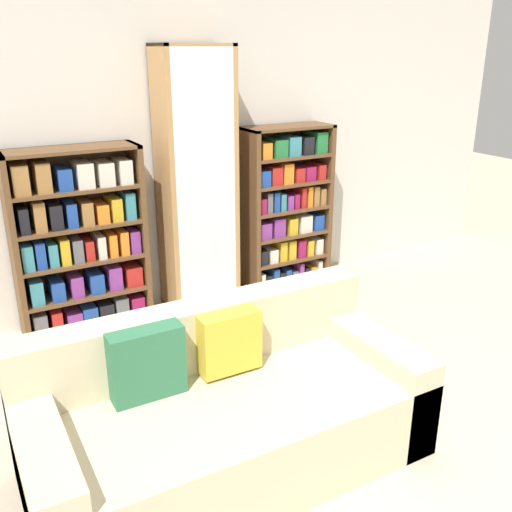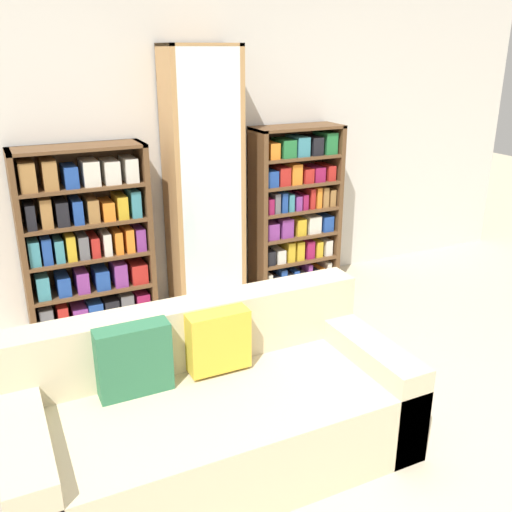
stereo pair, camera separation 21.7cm
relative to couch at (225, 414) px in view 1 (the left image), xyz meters
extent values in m
plane|color=beige|center=(0.58, -0.38, -0.28)|extent=(16.00, 16.00, 0.00)
cube|color=beige|center=(0.58, 2.07, 1.07)|extent=(6.89, 0.06, 2.70)
cube|color=beige|center=(0.00, -0.05, -0.07)|extent=(1.97, 0.90, 0.42)
cube|color=beige|center=(0.00, 0.30, 0.32)|extent=(1.97, 0.20, 0.35)
cube|color=beige|center=(-0.88, -0.05, -0.01)|extent=(0.20, 0.90, 0.54)
cube|color=beige|center=(0.89, -0.05, -0.01)|extent=(0.20, 0.90, 0.54)
cube|color=#2D6B47|center=(-0.34, 0.14, 0.32)|extent=(0.36, 0.12, 0.36)
cube|color=gold|center=(0.10, 0.14, 0.32)|extent=(0.32, 0.12, 0.32)
cube|color=brown|center=(-0.70, 1.86, 0.41)|extent=(0.04, 0.32, 1.38)
cube|color=brown|center=(0.20, 1.86, 0.41)|extent=(0.04, 0.32, 1.38)
cube|color=brown|center=(-0.25, 1.86, 1.09)|extent=(0.94, 0.32, 0.02)
cube|color=brown|center=(-0.25, 1.86, -0.26)|extent=(0.94, 0.32, 0.02)
cube|color=brown|center=(-0.25, 2.02, 0.41)|extent=(0.94, 0.01, 1.38)
cube|color=brown|center=(-0.25, 1.86, 0.01)|extent=(0.86, 0.32, 0.02)
cube|color=brown|center=(-0.25, 1.86, 0.28)|extent=(0.86, 0.32, 0.02)
cube|color=brown|center=(-0.25, 1.86, 0.54)|extent=(0.86, 0.32, 0.02)
cube|color=brown|center=(-0.25, 1.86, 0.81)|extent=(0.86, 0.32, 0.02)
cube|color=#5B5B60|center=(-0.61, 1.85, -0.15)|extent=(0.10, 0.24, 0.20)
cube|color=#AD231E|center=(-0.49, 1.85, -0.16)|extent=(0.07, 0.24, 0.20)
cube|color=#7A3384|center=(-0.37, 1.85, -0.18)|extent=(0.11, 0.24, 0.15)
cube|color=#1E4293|center=(-0.25, 1.85, -0.17)|extent=(0.11, 0.24, 0.17)
cube|color=black|center=(-0.13, 1.85, -0.17)|extent=(0.11, 0.24, 0.17)
cube|color=#5B5B60|center=(-0.01, 1.85, -0.15)|extent=(0.10, 0.24, 0.20)
cube|color=#8E1947|center=(0.11, 1.85, -0.16)|extent=(0.10, 0.24, 0.18)
cube|color=teal|center=(-0.60, 1.85, 0.11)|extent=(0.09, 0.24, 0.18)
cube|color=#1E4293|center=(-0.46, 1.85, 0.09)|extent=(0.09, 0.24, 0.14)
cube|color=#7A3384|center=(-0.32, 1.85, 0.10)|extent=(0.09, 0.24, 0.16)
cube|color=#1E4293|center=(-0.18, 1.85, 0.10)|extent=(0.10, 0.24, 0.15)
cube|color=#7A3384|center=(-0.04, 1.85, 0.12)|extent=(0.10, 0.24, 0.18)
cube|color=#AD231E|center=(0.10, 1.85, 0.10)|extent=(0.12, 0.24, 0.15)
cube|color=teal|center=(-0.63, 1.85, 0.38)|extent=(0.07, 0.24, 0.18)
cube|color=#1E4293|center=(-0.54, 1.85, 0.39)|extent=(0.06, 0.24, 0.19)
cube|color=teal|center=(-0.46, 1.85, 0.37)|extent=(0.06, 0.24, 0.17)
cube|color=gold|center=(-0.38, 1.85, 0.38)|extent=(0.06, 0.24, 0.19)
cube|color=#5B5B60|center=(-0.29, 1.85, 0.38)|extent=(0.07, 0.24, 0.17)
cube|color=#AD231E|center=(-0.21, 1.85, 0.36)|extent=(0.06, 0.24, 0.15)
cube|color=beige|center=(-0.12, 1.85, 0.37)|extent=(0.06, 0.24, 0.17)
cube|color=orange|center=(-0.03, 1.85, 0.37)|extent=(0.05, 0.24, 0.17)
cube|color=orange|center=(0.05, 1.85, 0.38)|extent=(0.06, 0.24, 0.18)
cube|color=#7A3384|center=(0.13, 1.85, 0.38)|extent=(0.07, 0.24, 0.17)
cube|color=black|center=(-0.62, 1.85, 0.64)|extent=(0.06, 0.24, 0.18)
cube|color=olive|center=(-0.51, 1.85, 0.66)|extent=(0.08, 0.24, 0.21)
cube|color=black|center=(-0.41, 1.85, 0.64)|extent=(0.08, 0.24, 0.18)
cube|color=#1E4293|center=(-0.30, 1.85, 0.64)|extent=(0.07, 0.24, 0.17)
cube|color=olive|center=(-0.19, 1.85, 0.64)|extent=(0.08, 0.24, 0.17)
cube|color=orange|center=(-0.09, 1.85, 0.62)|extent=(0.08, 0.24, 0.13)
cube|color=gold|center=(0.02, 1.85, 0.64)|extent=(0.08, 0.24, 0.17)
cube|color=teal|center=(0.12, 1.85, 0.65)|extent=(0.07, 0.24, 0.20)
cube|color=olive|center=(-0.60, 1.85, 0.92)|extent=(0.11, 0.24, 0.20)
cube|color=olive|center=(-0.46, 1.85, 0.92)|extent=(0.09, 0.24, 0.20)
cube|color=#1E4293|center=(-0.32, 1.85, 0.90)|extent=(0.09, 0.24, 0.15)
cube|color=beige|center=(-0.18, 1.85, 0.91)|extent=(0.11, 0.24, 0.18)
cube|color=beige|center=(-0.04, 1.85, 0.90)|extent=(0.11, 0.24, 0.17)
cube|color=beige|center=(0.10, 1.85, 0.91)|extent=(0.09, 0.24, 0.17)
cube|color=#AD7F4C|center=(0.42, 1.84, 0.75)|extent=(0.04, 0.36, 2.05)
cube|color=#AD7F4C|center=(0.95, 1.84, 0.75)|extent=(0.04, 0.36, 2.05)
cube|color=#AD7F4C|center=(0.68, 1.84, 1.77)|extent=(0.56, 0.36, 0.02)
cube|color=#AD7F4C|center=(0.68, 1.84, -0.26)|extent=(0.56, 0.36, 0.02)
cube|color=#AD7F4C|center=(0.68, 2.02, 0.75)|extent=(0.56, 0.01, 2.05)
cube|color=silver|center=(0.68, 1.67, 0.75)|extent=(0.48, 0.01, 2.03)
cube|color=#AD7F4C|center=(0.68, 1.84, 0.15)|extent=(0.48, 0.32, 0.02)
cube|color=#AD7F4C|center=(0.68, 1.84, 0.55)|extent=(0.48, 0.32, 0.02)
cube|color=#AD7F4C|center=(0.68, 1.84, 0.95)|extent=(0.48, 0.32, 0.02)
cube|color=#AD7F4C|center=(0.68, 1.84, 1.35)|extent=(0.48, 0.32, 0.02)
cylinder|color=silver|center=(0.53, 1.83, -0.21)|extent=(0.01, 0.01, 0.08)
cone|color=silver|center=(0.53, 1.83, -0.13)|extent=(0.09, 0.09, 0.09)
cylinder|color=silver|center=(0.68, 1.85, -0.21)|extent=(0.01, 0.01, 0.08)
cone|color=silver|center=(0.68, 1.85, -0.13)|extent=(0.09, 0.09, 0.09)
cylinder|color=silver|center=(0.83, 1.86, -0.21)|extent=(0.01, 0.01, 0.08)
cone|color=silver|center=(0.83, 1.86, -0.13)|extent=(0.09, 0.09, 0.09)
cylinder|color=silver|center=(0.53, 1.86, 0.19)|extent=(0.01, 0.01, 0.07)
cone|color=silver|center=(0.53, 1.86, 0.27)|extent=(0.09, 0.09, 0.08)
cylinder|color=silver|center=(0.68, 1.83, 0.19)|extent=(0.01, 0.01, 0.07)
cone|color=silver|center=(0.68, 1.83, 0.27)|extent=(0.09, 0.09, 0.08)
cylinder|color=silver|center=(0.83, 1.86, 0.19)|extent=(0.01, 0.01, 0.07)
cone|color=silver|center=(0.83, 1.86, 0.27)|extent=(0.09, 0.09, 0.08)
cylinder|color=silver|center=(0.50, 1.83, 0.61)|extent=(0.01, 0.01, 0.09)
cone|color=silver|center=(0.50, 1.83, 0.71)|extent=(0.06, 0.06, 0.11)
cylinder|color=silver|center=(0.59, 1.85, 0.61)|extent=(0.01, 0.01, 0.09)
cone|color=silver|center=(0.59, 1.85, 0.71)|extent=(0.06, 0.06, 0.11)
cylinder|color=silver|center=(0.68, 1.83, 0.61)|extent=(0.01, 0.01, 0.09)
cone|color=silver|center=(0.68, 1.83, 0.71)|extent=(0.06, 0.06, 0.11)
cylinder|color=silver|center=(0.77, 1.85, 0.61)|extent=(0.01, 0.01, 0.09)
cone|color=silver|center=(0.77, 1.85, 0.71)|extent=(0.06, 0.06, 0.11)
cylinder|color=silver|center=(0.86, 1.85, 0.61)|extent=(0.01, 0.01, 0.09)
cone|color=silver|center=(0.86, 1.85, 0.71)|extent=(0.06, 0.06, 0.11)
cylinder|color=silver|center=(0.50, 1.85, 1.00)|extent=(0.01, 0.01, 0.08)
cone|color=silver|center=(0.50, 1.85, 1.09)|extent=(0.05, 0.05, 0.10)
cylinder|color=silver|center=(0.57, 1.86, 1.00)|extent=(0.01, 0.01, 0.08)
cone|color=silver|center=(0.57, 1.86, 1.09)|extent=(0.05, 0.05, 0.10)
cylinder|color=silver|center=(0.65, 1.86, 1.00)|extent=(0.01, 0.01, 0.08)
cone|color=silver|center=(0.65, 1.86, 1.09)|extent=(0.05, 0.05, 0.10)
cylinder|color=silver|center=(0.72, 1.85, 1.00)|extent=(0.01, 0.01, 0.08)
cone|color=silver|center=(0.72, 1.85, 1.09)|extent=(0.05, 0.05, 0.10)
cylinder|color=silver|center=(0.79, 1.85, 1.00)|extent=(0.01, 0.01, 0.08)
cone|color=silver|center=(0.79, 1.85, 1.09)|extent=(0.05, 0.05, 0.10)
cylinder|color=silver|center=(0.87, 1.83, 1.00)|extent=(0.01, 0.01, 0.08)
cone|color=silver|center=(0.87, 1.83, 1.09)|extent=(0.05, 0.05, 0.10)
cylinder|color=silver|center=(0.52, 1.83, 1.40)|extent=(0.01, 0.01, 0.08)
cone|color=silver|center=(0.52, 1.83, 1.48)|extent=(0.08, 0.08, 0.09)
cylinder|color=silver|center=(0.63, 1.85, 1.40)|extent=(0.01, 0.01, 0.08)
cone|color=silver|center=(0.63, 1.85, 1.48)|extent=(0.08, 0.08, 0.09)
cylinder|color=silver|center=(0.74, 1.86, 1.40)|extent=(0.01, 0.01, 0.08)
cone|color=silver|center=(0.74, 1.86, 1.48)|extent=(0.08, 0.08, 0.09)
cylinder|color=silver|center=(0.85, 1.85, 1.40)|extent=(0.01, 0.01, 0.08)
cone|color=silver|center=(0.85, 1.85, 1.48)|extent=(0.08, 0.08, 0.09)
cube|color=brown|center=(1.16, 1.86, 0.43)|extent=(0.04, 0.32, 1.41)
cube|color=brown|center=(1.90, 1.86, 0.43)|extent=(0.04, 0.32, 1.41)
cube|color=brown|center=(1.53, 1.86, 1.12)|extent=(0.77, 0.32, 0.02)
cube|color=brown|center=(1.53, 1.86, -0.26)|extent=(0.77, 0.32, 0.02)
cube|color=brown|center=(1.53, 2.02, 0.43)|extent=(0.77, 0.01, 1.41)
cube|color=brown|center=(1.53, 1.86, -0.03)|extent=(0.69, 0.32, 0.02)
cube|color=brown|center=(1.53, 1.86, 0.20)|extent=(0.69, 0.32, 0.02)
cube|color=brown|center=(1.53, 1.86, 0.43)|extent=(0.69, 0.32, 0.02)
cube|color=brown|center=(1.53, 1.86, 0.66)|extent=(0.69, 0.32, 0.02)
cube|color=brown|center=(1.53, 1.86, 0.89)|extent=(0.69, 0.32, 0.02)
cube|color=beige|center=(1.23, 1.85, -0.18)|extent=(0.04, 0.24, 0.15)
cube|color=black|center=(1.29, 1.85, -0.19)|extent=(0.05, 0.24, 0.13)
cube|color=#1E4293|center=(1.37, 1.85, -0.17)|extent=(0.06, 0.24, 0.17)
cube|color=black|center=(1.43, 1.85, -0.19)|extent=(0.05, 0.24, 0.13)
cube|color=#1E4293|center=(1.49, 1.85, -0.18)|extent=(0.05, 0.24, 0.14)
cube|color=#5B5B60|center=(1.57, 1.85, -0.20)|extent=(0.05, 0.24, 0.11)
cube|color=#7A3384|center=(1.63, 1.85, -0.16)|extent=(0.04, 0.24, 0.18)
cube|color=black|center=(1.70, 1.85, -0.19)|extent=(0.05, 0.24, 0.12)
cube|color=orange|center=(1.76, 1.85, -0.19)|extent=(0.05, 0.24, 0.12)
cube|color=beige|center=(1.83, 1.85, -0.17)|extent=(0.04, 0.24, 0.17)
cube|color=black|center=(1.24, 1.85, 0.05)|extent=(0.07, 0.24, 0.12)
cube|color=beige|center=(1.34, 1.85, 0.05)|extent=(0.08, 0.24, 0.12)
cube|color=gold|center=(1.44, 1.85, 0.07)|extent=(0.07, 0.24, 0.17)
cube|color=gold|center=(1.53, 1.85, 0.07)|extent=(0.07, 0.24, 0.17)
cube|color=#8E1947|center=(1.63, 1.85, 0.07)|extent=(0.07, 0.24, 0.16)
cube|color=gold|center=(1.72, 1.85, 0.06)|extent=(0.06, 0.24, 0.14)
cube|color=beige|center=(1.82, 1.85, 0.06)|extent=(0.07, 0.24, 0.14)
cube|color=#7A3384|center=(1.26, 1.85, 0.28)|extent=(0.11, 0.24, 0.14)
cube|color=#7A3384|center=(1.39, 1.85, 0.30)|extent=(0.11, 0.24, 0.16)
cube|color=gold|center=(1.53, 1.85, 0.29)|extent=(0.08, 0.24, 0.15)
cube|color=beige|center=(1.66, 1.85, 0.29)|extent=(0.12, 0.24, 0.15)
cube|color=#1E4293|center=(1.80, 1.85, 0.28)|extent=(0.10, 0.24, 0.14)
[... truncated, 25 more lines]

